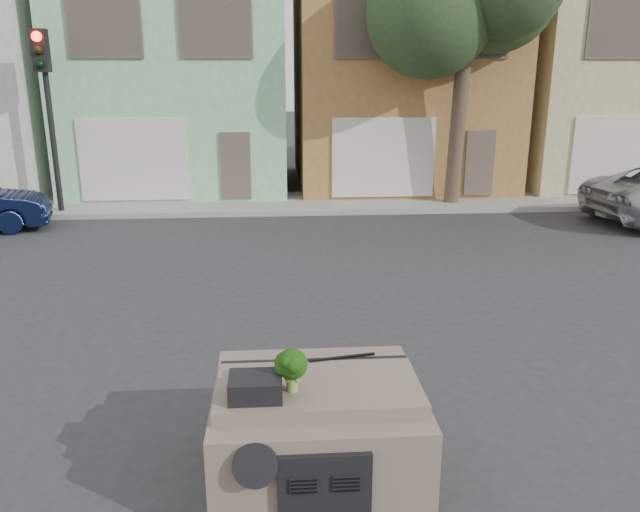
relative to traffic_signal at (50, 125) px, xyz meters
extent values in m
plane|color=#303033|center=(6.50, -9.50, -2.55)|extent=(120.00, 120.00, 0.00)
cube|color=gray|center=(6.50, 1.00, -2.47)|extent=(40.00, 3.00, 0.15)
cube|color=#94D49B|center=(3.00, 5.00, 1.23)|extent=(7.20, 8.20, 7.55)
cube|color=#A26F3B|center=(10.50, 5.00, 1.23)|extent=(7.20, 8.20, 7.55)
cube|color=#CABA8C|center=(18.00, 5.00, 1.23)|extent=(7.20, 8.20, 7.55)
cube|color=black|center=(0.00, 0.00, 0.00)|extent=(0.40, 0.40, 5.10)
cube|color=#2C4121|center=(11.50, 0.30, 1.70)|extent=(4.40, 4.00, 8.50)
cube|color=#746254|center=(6.50, -12.50, -1.99)|extent=(2.00, 1.80, 1.12)
cube|color=black|center=(5.92, -12.85, -1.33)|extent=(0.48, 0.38, 0.20)
cube|color=black|center=(6.78, -12.12, -1.42)|extent=(0.69, 0.15, 0.02)
cube|color=#14340A|center=(6.25, -12.76, -1.22)|extent=(0.34, 0.34, 0.42)
camera|label=1|loc=(6.13, -17.92, 1.38)|focal=35.00mm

